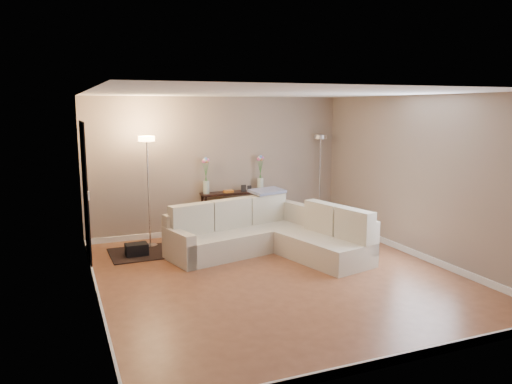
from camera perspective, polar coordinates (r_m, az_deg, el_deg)
name	(u,v)px	position (r m, az deg, el deg)	size (l,w,h in m)	color
floor	(277,276)	(7.35, 2.37, -9.51)	(5.00, 5.50, 0.01)	brown
ceiling	(278,93)	(6.94, 2.52, 11.28)	(5.00, 5.50, 0.01)	white
wall_back	(218,166)	(9.58, -4.40, 3.03)	(5.00, 0.02, 2.60)	gray
wall_front	(404,232)	(4.71, 16.52, -4.44)	(5.00, 0.02, 2.60)	gray
wall_left	(90,199)	(6.42, -18.40, -0.79)	(0.02, 5.50, 2.60)	gray
wall_right	(421,178)	(8.37, 18.29, 1.58)	(0.02, 5.50, 2.60)	gray
baseboard_back	(219,229)	(9.79, -4.26, -4.28)	(5.00, 0.03, 0.10)	white
baseboard_front	(395,359)	(5.17, 15.63, -17.94)	(5.00, 0.03, 0.10)	white
baseboard_left	(98,296)	(6.76, -17.60, -11.26)	(0.03, 5.50, 0.10)	white
baseboard_right	(415,253)	(8.62, 17.71, -6.68)	(0.03, 5.50, 0.10)	white
doorway	(85,193)	(8.13, -18.92, -0.11)	(0.02, 1.20, 2.20)	black
switch_plate	(89,196)	(7.28, -18.57, -0.41)	(0.02, 0.08, 0.12)	white
sectional_sofa	(269,235)	(8.30, 1.44, -4.88)	(2.96, 2.50, 0.87)	beige
throw_blanket	(267,191)	(8.92, 1.31, 0.11)	(0.62, 0.36, 0.05)	gray
console_table	(230,210)	(9.65, -2.99, -2.03)	(1.30, 0.37, 0.80)	black
leaning_mirror	(231,172)	(9.71, -2.88, 2.35)	(0.92, 0.06, 0.72)	black
table_decor	(234,190)	(9.57, -2.50, 0.21)	(0.55, 0.12, 0.13)	orange
flower_vase_left	(206,178)	(9.40, -5.74, 1.59)	(0.15, 0.12, 0.68)	silver
flower_vase_right	(260,175)	(9.75, 0.50, 1.93)	(0.15, 0.12, 0.68)	silver
floor_lamp_lit	(148,169)	(8.70, -12.28, 2.54)	(0.28, 0.28, 1.92)	silver
floor_lamp_unlit	(320,162)	(10.26, 7.34, 3.47)	(0.27, 0.27, 1.85)	silver
charcoal_rug	(149,252)	(8.60, -12.16, -6.74)	(1.25, 0.94, 0.02)	black
black_bag	(137,250)	(8.46, -13.48, -6.51)	(0.36, 0.25, 0.23)	black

